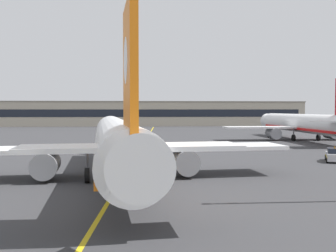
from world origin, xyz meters
name	(u,v)px	position (x,y,z in m)	size (l,w,h in m)	color
ground_plane	(138,221)	(0.00, 0.00, 0.00)	(400.00, 400.00, 0.00)	#353538
taxiway_centreline	(136,157)	(0.00, 30.00, 0.00)	(0.30, 180.00, 0.01)	yellow
airliner_foreground	(117,141)	(-1.78, 14.01, 3.37)	(32.30, 41.52, 11.65)	white
airliner_background	(302,124)	(34.20, 55.83, 3.35)	(31.86, 41.20, 11.59)	white
service_car_nearest	(334,155)	(23.82, 23.26, 0.77)	(3.36, 4.57, 1.79)	#B7B7BC
terminal_building	(134,114)	(0.09, 131.52, 4.77)	(132.63, 12.40, 9.53)	#B2A893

